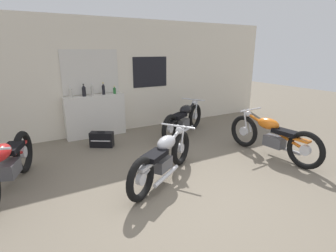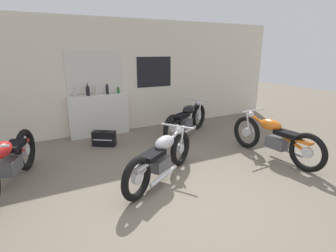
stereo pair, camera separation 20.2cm
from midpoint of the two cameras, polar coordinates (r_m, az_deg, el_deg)
The scene contains 13 objects.
ground_plane at distance 3.85m, azimuth 6.84°, elevation -15.96°, with size 24.00×24.00×0.00m, color #706656.
wall_back at distance 6.77m, azimuth -11.26°, elevation 10.45°, with size 10.00×0.07×2.80m.
sill_counter at distance 6.64m, azimuth -13.92°, elevation 2.30°, with size 1.42×0.28×1.01m.
bottle_leftmost at distance 6.42m, azimuth -18.80°, elevation 7.10°, with size 0.08×0.08×0.26m.
bottle_left_center at distance 6.44m, azimuth -16.22°, elevation 7.48°, with size 0.09×0.09×0.29m.
bottle_center at distance 6.47m, azimuth -14.55°, elevation 7.65°, with size 0.06×0.06×0.29m.
bottle_right_center at distance 6.57m, azimuth -12.25°, elevation 7.92°, with size 0.07×0.07×0.29m.
bottle_rightmost at distance 6.65m, azimuth -9.93°, elevation 7.73°, with size 0.07×0.07×0.19m.
motorcycle_red at distance 4.57m, azimuth -30.51°, elevation -6.91°, with size 0.89×2.06×0.91m.
motorcycle_orange at distance 5.50m, azimuth 23.08°, elevation -2.38°, with size 0.64×2.06×0.87m.
motorcycle_silver at distance 4.22m, azimuth -0.04°, elevation -6.89°, with size 1.72×1.18×0.79m.
motorcycle_black at distance 6.47m, azimuth 4.96°, elevation 1.41°, with size 1.80×1.12×0.83m.
hard_case_black at distance 5.93m, azimuth -12.79°, elevation -2.68°, with size 0.53×0.44×0.36m.
Camera 2 is at (-1.79, -2.72, 2.04)m, focal length 28.00 mm.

